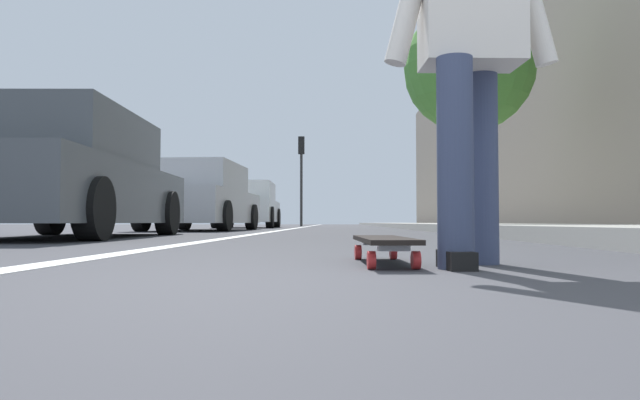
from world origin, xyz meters
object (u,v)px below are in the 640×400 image
at_px(parked_car_mid, 202,199).
at_px(parked_car_near, 67,178).
at_px(traffic_light, 301,164).
at_px(street_tree_mid, 469,68).
at_px(skateboard, 384,242).
at_px(skater_person, 470,38).
at_px(parked_car_far, 248,206).

bearing_deg(parked_car_mid, parked_car_near, 177.80).
bearing_deg(traffic_light, street_tree_mid, -162.01).
height_order(skateboard, skater_person, skater_person).
relative_size(skater_person, street_tree_mid, 0.33).
bearing_deg(traffic_light, skateboard, -175.72).
relative_size(parked_car_near, parked_car_far, 1.05).
height_order(parked_car_far, street_tree_mid, street_tree_mid).
bearing_deg(parked_car_mid, skater_person, -161.44).
bearing_deg(parked_car_far, parked_car_mid, 179.50).
xyz_separation_m(parked_car_near, street_tree_mid, (6.10, -6.13, 2.88)).
xyz_separation_m(skater_person, traffic_light, (24.62, 2.17, 1.92)).
distance_m(parked_car_mid, traffic_light, 14.35).
xyz_separation_m(parked_car_near, parked_car_far, (12.47, -0.29, 0.02)).
distance_m(traffic_light, street_tree_mid, 14.76).
distance_m(skateboard, parked_car_mid, 10.84).
bearing_deg(parked_car_far, street_tree_mid, -137.45).
bearing_deg(skater_person, parked_car_mid, 18.56).
height_order(parked_car_near, parked_car_mid, parked_car_near).
height_order(parked_car_mid, parked_car_far, parked_car_far).
height_order(parked_car_mid, street_tree_mid, street_tree_mid).
relative_size(skateboard, parked_car_mid, 0.18).
bearing_deg(parked_car_far, parked_car_near, 178.68).
height_order(skateboard, parked_car_far, parked_car_far).
xyz_separation_m(parked_car_far, street_tree_mid, (-6.37, -5.84, 2.86)).
bearing_deg(parked_car_near, street_tree_mid, -45.15).
bearing_deg(parked_car_mid, skateboard, -162.92).
xyz_separation_m(skater_person, parked_car_near, (4.50, 3.75, -0.23)).
relative_size(skateboard, traffic_light, 0.21).
xyz_separation_m(skater_person, street_tree_mid, (10.60, -2.38, 2.65)).
bearing_deg(skater_person, traffic_light, 5.05).
bearing_deg(parked_car_far, skater_person, -168.45).
distance_m(parked_car_mid, parked_car_far, 6.47).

